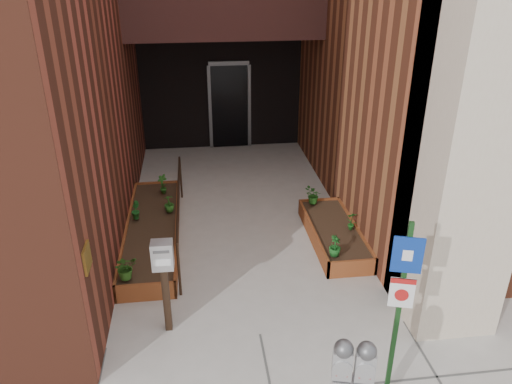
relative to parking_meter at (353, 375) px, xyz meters
name	(u,v)px	position (x,y,z in m)	size (l,w,h in m)	color
ground	(260,334)	(-0.53, 2.02, -1.27)	(80.00, 80.00, 0.00)	#9E9991
planter_left	(153,232)	(-2.08, 4.72, -1.14)	(0.90, 3.60, 0.30)	brown
planter_right	(334,234)	(1.07, 4.22, -1.14)	(0.80, 2.20, 0.30)	brown
handrail	(179,200)	(-1.58, 4.67, -0.52)	(0.04, 3.34, 0.90)	black
parking_meter	(353,375)	(0.00, 0.00, 0.00)	(0.38, 0.22, 1.64)	#A9A9AB
sign_post	(401,296)	(0.78, 0.88, 0.11)	(0.30, 0.11, 2.24)	#153A16
payment_dropbox	(164,268)	(-1.73, 2.30, -0.29)	(0.27, 0.21, 1.36)	black
shrub_left_a	(126,267)	(-2.34, 3.12, -0.79)	(0.33, 0.33, 0.36)	#295819
shrub_left_b	(135,210)	(-2.37, 4.96, -0.81)	(0.18, 0.18, 0.32)	#1A5C1E
shrub_left_c	(169,203)	(-1.78, 5.15, -0.81)	(0.18, 0.18, 0.33)	#225819
shrub_left_d	(163,184)	(-1.93, 5.94, -0.77)	(0.21, 0.21, 0.39)	#1F5217
shrub_right_a	(335,246)	(0.82, 3.32, -0.80)	(0.19, 0.19, 0.34)	#164E19
shrub_right_b	(352,221)	(1.32, 4.08, -0.80)	(0.18, 0.18, 0.34)	#195919
shrub_right_c	(313,196)	(0.89, 5.12, -0.80)	(0.30, 0.30, 0.33)	#215B1A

